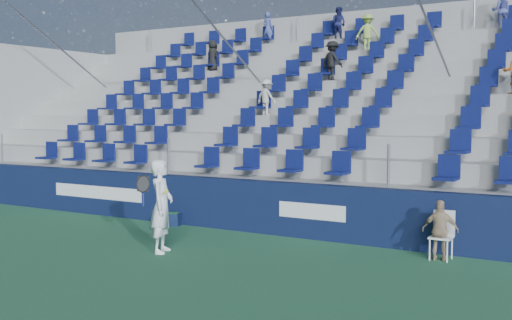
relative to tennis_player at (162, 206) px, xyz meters
The scene contains 7 objects.
ground 1.05m from the tennis_player, 34.60° to the right, with size 70.00×70.00×0.00m, color #2B6640.
sponsor_wall 2.91m from the tennis_player, 81.66° to the left, with size 24.00×0.32×1.20m.
grandstand 8.06m from the tennis_player, 86.98° to the left, with size 24.00×8.17×6.63m.
tennis_player is the anchor object (origin of this frame).
line_judge_chair 5.41m from the tennis_player, 25.91° to the left, with size 0.42×0.43×0.92m.
line_judge 5.34m from the tennis_player, 24.51° to the left, with size 0.66×0.28×1.13m, color tan.
ball_bin 3.18m from the tennis_player, 127.20° to the left, with size 0.66×0.55×0.32m.
Camera 1 is at (7.79, -9.30, 2.70)m, focal length 45.00 mm.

